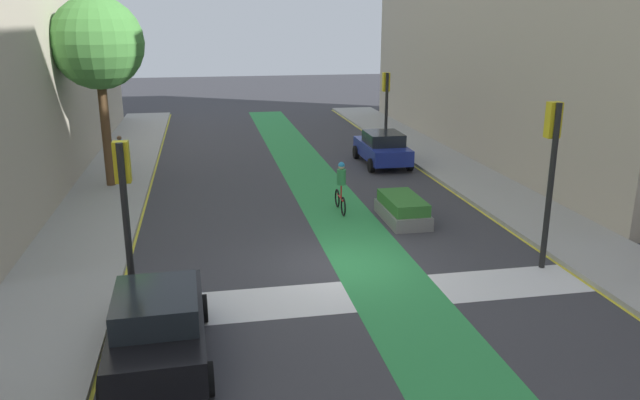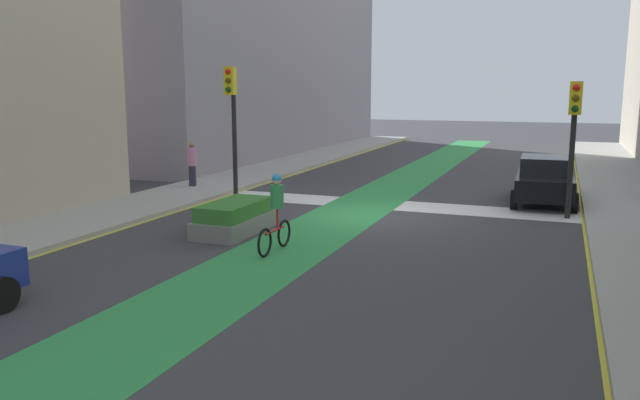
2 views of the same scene
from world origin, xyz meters
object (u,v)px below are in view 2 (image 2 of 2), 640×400
object	(u,v)px
traffic_signal_near_right	(232,108)
median_planter	(235,218)
car_black_left_near	(545,180)
traffic_signal_near_left	(574,123)
cyclist_in_lane	(276,211)
pedestrian_sidewalk_right_a	(192,163)

from	to	relation	value
traffic_signal_near_right	median_planter	world-z (taller)	traffic_signal_near_right
traffic_signal_near_right	car_black_left_near	world-z (taller)	traffic_signal_near_right
traffic_signal_near_left	cyclist_in_lane	world-z (taller)	traffic_signal_near_left
car_black_left_near	traffic_signal_near_right	bearing A→B (deg)	17.09
car_black_left_near	pedestrian_sidewalk_right_a	size ratio (longest dim) A/B	2.50
pedestrian_sidewalk_right_a	traffic_signal_near_right	bearing A→B (deg)	152.37
car_black_left_near	pedestrian_sidewalk_right_a	bearing A→B (deg)	8.05
traffic_signal_near_left	car_black_left_near	distance (m)	3.36
traffic_signal_near_left	median_planter	size ratio (longest dim) A/B	1.53
traffic_signal_near_right	pedestrian_sidewalk_right_a	xyz separation A→B (m)	(2.54, -1.33, -2.18)
traffic_signal_near_left	cyclist_in_lane	distance (m)	9.40
cyclist_in_lane	median_planter	size ratio (longest dim) A/B	0.70
traffic_signal_near_left	pedestrian_sidewalk_right_a	xyz separation A→B (m)	(13.47, -0.76, -1.82)
car_black_left_near	cyclist_in_lane	bearing A→B (deg)	57.46
cyclist_in_lane	pedestrian_sidewalk_right_a	bearing A→B (deg)	-46.31
cyclist_in_lane	car_black_left_near	bearing A→B (deg)	-122.54
cyclist_in_lane	median_planter	bearing A→B (deg)	-35.89
median_planter	car_black_left_near	bearing A→B (deg)	-134.76
traffic_signal_near_left	median_planter	distance (m)	10.15
cyclist_in_lane	traffic_signal_near_left	bearing A→B (deg)	-135.11
car_black_left_near	cyclist_in_lane	distance (m)	10.75
car_black_left_near	median_planter	xyz separation A→B (m)	(7.65, 7.71, -0.40)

